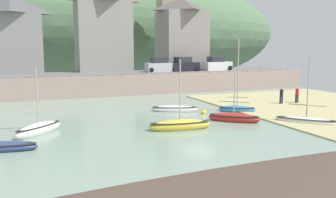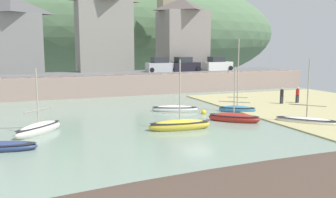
{
  "view_description": "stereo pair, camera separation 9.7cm",
  "coord_description": "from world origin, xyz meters",
  "px_view_note": "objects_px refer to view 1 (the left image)",
  "views": [
    {
      "loc": [
        -12.28,
        -24.9,
        5.73
      ],
      "look_at": [
        -1.85,
        1.46,
        1.63
      ],
      "focal_mm": 38.61,
      "sensor_mm": 36.0,
      "label": 1
    },
    {
      "loc": [
        -12.19,
        -24.94,
        5.73
      ],
      "look_at": [
        -1.85,
        1.46,
        1.63
      ],
      "focal_mm": 38.61,
      "sensor_mm": 36.0,
      "label": 2
    }
  ],
  "objects_px": {
    "motorboat_with_cabin": "(175,109)",
    "parked_car_near_slipway": "(161,66)",
    "rowboat_small_beached": "(237,109)",
    "person_near_water": "(297,94)",
    "mooring_buoy": "(204,112)",
    "sailboat_blue_trim": "(39,129)",
    "sailboat_white_hull": "(180,125)",
    "parked_car_end_of_row": "(217,65)",
    "person_on_slipway": "(281,95)",
    "church_with_spire": "(168,15)",
    "waterfront_building_centre": "(103,30)",
    "sailboat_tall_mast": "(0,146)",
    "waterfront_building_left": "(12,34)",
    "sailboat_far_left": "(306,120)",
    "waterfront_building_right": "(182,33)",
    "dinghy_open_wooden": "(234,118)",
    "parked_car_by_wall": "(184,65)"
  },
  "relations": [
    {
      "from": "dinghy_open_wooden",
      "to": "church_with_spire",
      "type": "bearing_deg",
      "value": 119.27
    },
    {
      "from": "waterfront_building_right",
      "to": "waterfront_building_centre",
      "type": "bearing_deg",
      "value": 180.0
    },
    {
      "from": "sailboat_blue_trim",
      "to": "sailboat_tall_mast",
      "type": "height_order",
      "value": "sailboat_blue_trim"
    },
    {
      "from": "parked_car_end_of_row",
      "to": "dinghy_open_wooden",
      "type": "bearing_deg",
      "value": -120.36
    },
    {
      "from": "waterfront_building_centre",
      "to": "sailboat_white_hull",
      "type": "relative_size",
      "value": 2.2
    },
    {
      "from": "sailboat_blue_trim",
      "to": "sailboat_white_hull",
      "type": "relative_size",
      "value": 0.9
    },
    {
      "from": "waterfront_building_centre",
      "to": "rowboat_small_beached",
      "type": "distance_m",
      "value": 25.21
    },
    {
      "from": "motorboat_with_cabin",
      "to": "person_near_water",
      "type": "bearing_deg",
      "value": 20.41
    },
    {
      "from": "waterfront_building_left",
      "to": "motorboat_with_cabin",
      "type": "distance_m",
      "value": 25.74
    },
    {
      "from": "motorboat_with_cabin",
      "to": "parked_car_near_slipway",
      "type": "bearing_deg",
      "value": 96.56
    },
    {
      "from": "parked_car_near_slipway",
      "to": "person_on_slipway",
      "type": "distance_m",
      "value": 18.0
    },
    {
      "from": "waterfront_building_centre",
      "to": "sailboat_tall_mast",
      "type": "relative_size",
      "value": 2.58
    },
    {
      "from": "waterfront_building_right",
      "to": "rowboat_small_beached",
      "type": "bearing_deg",
      "value": -101.48
    },
    {
      "from": "mooring_buoy",
      "to": "sailboat_blue_trim",
      "type": "bearing_deg",
      "value": -169.6
    },
    {
      "from": "sailboat_white_hull",
      "to": "mooring_buoy",
      "type": "bearing_deg",
      "value": 54.25
    },
    {
      "from": "parked_car_end_of_row",
      "to": "mooring_buoy",
      "type": "relative_size",
      "value": 9.55
    },
    {
      "from": "motorboat_with_cabin",
      "to": "parked_car_near_slipway",
      "type": "relative_size",
      "value": 1.03
    },
    {
      "from": "rowboat_small_beached",
      "to": "waterfront_building_left",
      "type": "bearing_deg",
      "value": 163.6
    },
    {
      "from": "church_with_spire",
      "to": "parked_car_end_of_row",
      "type": "bearing_deg",
      "value": -63.52
    },
    {
      "from": "sailboat_far_left",
      "to": "waterfront_building_right",
      "type": "bearing_deg",
      "value": 133.48
    },
    {
      "from": "sailboat_far_left",
      "to": "dinghy_open_wooden",
      "type": "height_order",
      "value": "sailboat_far_left"
    },
    {
      "from": "parked_car_end_of_row",
      "to": "sailboat_far_left",
      "type": "bearing_deg",
      "value": -108.11
    },
    {
      "from": "waterfront_building_right",
      "to": "sailboat_far_left",
      "type": "distance_m",
      "value": 30.17
    },
    {
      "from": "waterfront_building_right",
      "to": "person_on_slipway",
      "type": "xyz_separation_m",
      "value": [
        1.67,
        -21.05,
        -6.72
      ]
    },
    {
      "from": "sailboat_far_left",
      "to": "mooring_buoy",
      "type": "xyz_separation_m",
      "value": [
        -5.39,
        6.37,
        -0.1
      ]
    },
    {
      "from": "sailboat_white_hull",
      "to": "mooring_buoy",
      "type": "height_order",
      "value": "sailboat_white_hull"
    },
    {
      "from": "waterfront_building_centre",
      "to": "person_on_slipway",
      "type": "bearing_deg",
      "value": -57.38
    },
    {
      "from": "parked_car_by_wall",
      "to": "sailboat_far_left",
      "type": "bearing_deg",
      "value": -96.51
    },
    {
      "from": "waterfront_building_centre",
      "to": "person_near_water",
      "type": "height_order",
      "value": "waterfront_building_centre"
    },
    {
      "from": "parked_car_end_of_row",
      "to": "person_near_water",
      "type": "bearing_deg",
      "value": -94.45
    },
    {
      "from": "parked_car_end_of_row",
      "to": "sailboat_white_hull",
      "type": "bearing_deg",
      "value": -128.73
    },
    {
      "from": "rowboat_small_beached",
      "to": "sailboat_tall_mast",
      "type": "bearing_deg",
      "value": -129.2
    },
    {
      "from": "waterfront_building_right",
      "to": "church_with_spire",
      "type": "height_order",
      "value": "church_with_spire"
    },
    {
      "from": "waterfront_building_right",
      "to": "person_near_water",
      "type": "relative_size",
      "value": 6.45
    },
    {
      "from": "rowboat_small_beached",
      "to": "person_near_water",
      "type": "relative_size",
      "value": 4.07
    },
    {
      "from": "parked_car_near_slipway",
      "to": "mooring_buoy",
      "type": "relative_size",
      "value": 9.38
    },
    {
      "from": "sailboat_tall_mast",
      "to": "parked_car_near_slipway",
      "type": "xyz_separation_m",
      "value": [
        18.52,
        23.98,
        2.98
      ]
    },
    {
      "from": "waterfront_building_right",
      "to": "sailboat_far_left",
      "type": "height_order",
      "value": "waterfront_building_right"
    },
    {
      "from": "waterfront_building_left",
      "to": "dinghy_open_wooden",
      "type": "height_order",
      "value": "waterfront_building_left"
    },
    {
      "from": "parked_car_near_slipway",
      "to": "mooring_buoy",
      "type": "xyz_separation_m",
      "value": [
        -2.84,
        -18.25,
        -3.07
      ]
    },
    {
      "from": "waterfront_building_right",
      "to": "parked_car_by_wall",
      "type": "relative_size",
      "value": 2.48
    },
    {
      "from": "sailboat_tall_mast",
      "to": "parked_car_by_wall",
      "type": "distance_m",
      "value": 32.67
    },
    {
      "from": "rowboat_small_beached",
      "to": "parked_car_by_wall",
      "type": "bearing_deg",
      "value": 114.93
    },
    {
      "from": "motorboat_with_cabin",
      "to": "parked_car_end_of_row",
      "type": "bearing_deg",
      "value": 73.26
    },
    {
      "from": "sailboat_white_hull",
      "to": "waterfront_building_centre",
      "type": "bearing_deg",
      "value": 95.97
    },
    {
      "from": "waterfront_building_left",
      "to": "sailboat_far_left",
      "type": "relative_size",
      "value": 1.95
    },
    {
      "from": "person_on_slipway",
      "to": "church_with_spire",
      "type": "bearing_deg",
      "value": 95.36
    },
    {
      "from": "waterfront_building_left",
      "to": "motorboat_with_cabin",
      "type": "relative_size",
      "value": 2.3
    },
    {
      "from": "sailboat_far_left",
      "to": "parked_car_by_wall",
      "type": "bearing_deg",
      "value": 136.27
    },
    {
      "from": "rowboat_small_beached",
      "to": "sailboat_blue_trim",
      "type": "distance_m",
      "value": 16.9
    }
  ]
}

